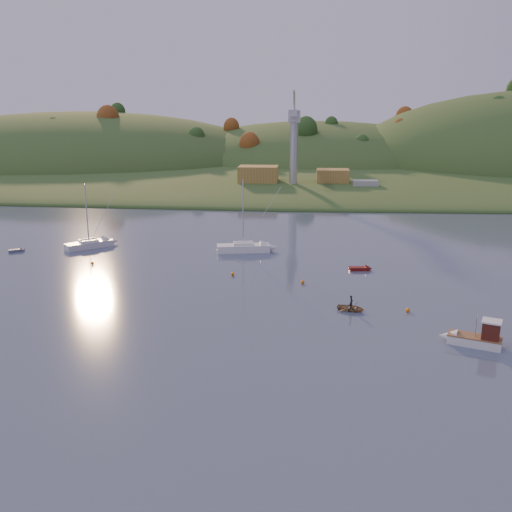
# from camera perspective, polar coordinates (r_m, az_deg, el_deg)

# --- Properties ---
(ground) EXTENTS (500.00, 500.00, 0.00)m
(ground) POSITION_cam_1_polar(r_m,az_deg,el_deg) (45.19, -2.87, -15.85)
(ground) COLOR #333F55
(ground) RESTS_ON ground
(far_shore) EXTENTS (620.00, 220.00, 1.50)m
(far_shore) POSITION_cam_1_polar(r_m,az_deg,el_deg) (269.63, 3.89, 9.59)
(far_shore) COLOR #2E5321
(far_shore) RESTS_ON ground
(shore_slope) EXTENTS (640.00, 150.00, 7.00)m
(shore_slope) POSITION_cam_1_polar(r_m,az_deg,el_deg) (204.96, 3.48, 8.06)
(shore_slope) COLOR #2E5321
(shore_slope) RESTS_ON ground
(hill_left) EXTENTS (170.00, 140.00, 44.00)m
(hill_left) POSITION_cam_1_polar(r_m,az_deg,el_deg) (258.05, -16.92, 8.79)
(hill_left) COLOR #2E5321
(hill_left) RESTS_ON ground
(hill_center) EXTENTS (140.00, 120.00, 36.00)m
(hill_center) POSITION_cam_1_polar(r_m,az_deg,el_deg) (249.69, 6.11, 9.16)
(hill_center) COLOR #2E5321
(hill_center) RESTS_ON ground
(hillside_trees) EXTENTS (280.00, 50.00, 32.00)m
(hillside_trees) POSITION_cam_1_polar(r_m,az_deg,el_deg) (224.84, 3.63, 8.63)
(hillside_trees) COLOR #1E4B1A
(hillside_trees) RESTS_ON ground
(wharf) EXTENTS (42.00, 16.00, 2.40)m
(wharf) POSITION_cam_1_polar(r_m,az_deg,el_deg) (162.06, 4.82, 6.77)
(wharf) COLOR slate
(wharf) RESTS_ON ground
(shed_west) EXTENTS (11.00, 8.00, 4.80)m
(shed_west) POSITION_cam_1_polar(r_m,az_deg,el_deg) (163.17, 0.24, 8.14)
(shed_west) COLOR olive
(shed_west) RESTS_ON wharf
(shed_east) EXTENTS (9.00, 7.00, 4.00)m
(shed_east) POSITION_cam_1_polar(r_m,az_deg,el_deg) (163.81, 7.68, 7.90)
(shed_east) COLOR olive
(shed_east) RESTS_ON wharf
(dock_crane) EXTENTS (3.20, 28.00, 20.30)m
(dock_crane) POSITION_cam_1_polar(r_m,az_deg,el_deg) (157.14, 3.82, 12.39)
(dock_crane) COLOR #B7B7BC
(dock_crane) RESTS_ON wharf
(fishing_boat) EXTENTS (6.22, 3.89, 3.80)m
(fishing_boat) POSITION_cam_1_polar(r_m,az_deg,el_deg) (61.12, 20.67, -7.56)
(fishing_boat) COLOR white
(fishing_boat) RESTS_ON ground
(sailboat_near) EXTENTS (7.38, 7.02, 10.88)m
(sailboat_near) POSITION_cam_1_polar(r_m,az_deg,el_deg) (100.45, -16.35, 1.18)
(sailboat_near) COLOR silver
(sailboat_near) RESTS_ON ground
(sailboat_far) EXTENTS (8.94, 4.15, 11.94)m
(sailboat_far) POSITION_cam_1_polar(r_m,az_deg,el_deg) (93.83, -1.28, 0.89)
(sailboat_far) COLOR white
(sailboat_far) RESTS_ON ground
(canoe) EXTENTS (3.73, 3.10, 0.67)m
(canoe) POSITION_cam_1_polar(r_m,az_deg,el_deg) (67.60, 9.48, -5.14)
(canoe) COLOR #997A54
(canoe) RESTS_ON ground
(paddler) EXTENTS (0.53, 0.67, 1.60)m
(paddler) POSITION_cam_1_polar(r_m,az_deg,el_deg) (67.44, 9.50, -4.77)
(paddler) COLOR black
(paddler) RESTS_ON ground
(red_tender) EXTENTS (3.51, 1.55, 1.16)m
(red_tender) POSITION_cam_1_polar(r_m,az_deg,el_deg) (84.63, 10.70, -1.24)
(red_tender) COLOR #600F0D
(red_tender) RESTS_ON ground
(grey_dinghy) EXTENTS (2.76, 2.25, 0.99)m
(grey_dinghy) POSITION_cam_1_polar(r_m,az_deg,el_deg) (101.96, -22.59, 0.54)
(grey_dinghy) COLOR slate
(grey_dinghy) RESTS_ON ground
(work_vessel) EXTENTS (16.36, 6.74, 4.12)m
(work_vessel) POSITION_cam_1_polar(r_m,az_deg,el_deg) (158.86, 10.84, 6.50)
(work_vessel) COLOR slate
(work_vessel) RESTS_ON ground
(buoy_0) EXTENTS (0.50, 0.50, 0.50)m
(buoy_0) POSITION_cam_1_polar(r_m,az_deg,el_deg) (68.55, 14.94, -5.24)
(buoy_0) COLOR orange
(buoy_0) RESTS_ON ground
(buoy_1) EXTENTS (0.50, 0.50, 0.50)m
(buoy_1) POSITION_cam_1_polar(r_m,az_deg,el_deg) (76.99, 4.68, -2.61)
(buoy_1) COLOR orange
(buoy_1) RESTS_ON ground
(buoy_2) EXTENTS (0.50, 0.50, 0.50)m
(buoy_2) POSITION_cam_1_polar(r_m,az_deg,el_deg) (89.52, -16.04, -0.69)
(buoy_2) COLOR orange
(buoy_2) RESTS_ON ground
(buoy_3) EXTENTS (0.50, 0.50, 0.50)m
(buoy_3) POSITION_cam_1_polar(r_m,az_deg,el_deg) (94.47, -2.98, 0.65)
(buoy_3) COLOR orange
(buoy_3) RESTS_ON ground
(buoy_4) EXTENTS (0.50, 0.50, 0.50)m
(buoy_4) POSITION_cam_1_polar(r_m,az_deg,el_deg) (80.55, -2.34, -1.79)
(buoy_4) COLOR orange
(buoy_4) RESTS_ON ground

